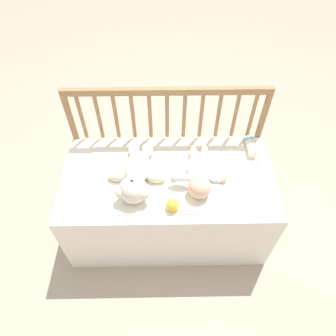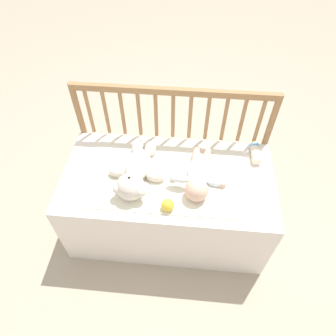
% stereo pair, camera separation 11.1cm
% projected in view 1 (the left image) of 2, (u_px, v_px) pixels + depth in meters
% --- Properties ---
extents(ground_plane, '(12.00, 12.00, 0.00)m').
position_uv_depth(ground_plane, '(168.00, 223.00, 1.99)').
color(ground_plane, tan).
extents(crib_mattress, '(1.15, 0.59, 0.49)m').
position_uv_depth(crib_mattress, '(168.00, 202.00, 1.80)').
color(crib_mattress, white).
rests_on(crib_mattress, ground_plane).
extents(crib_rail, '(1.15, 0.04, 0.83)m').
position_uv_depth(crib_rail, '(167.00, 123.00, 1.75)').
color(crib_rail, '#997047').
rests_on(crib_rail, ground_plane).
extents(blanket, '(0.84, 0.52, 0.01)m').
position_uv_depth(blanket, '(166.00, 174.00, 1.63)').
color(blanket, silver).
rests_on(blanket, crib_mattress).
extents(teddy_bear, '(0.31, 0.44, 0.14)m').
position_uv_depth(teddy_bear, '(136.00, 175.00, 1.55)').
color(teddy_bear, silver).
rests_on(teddy_bear, crib_mattress).
extents(baby, '(0.31, 0.40, 0.12)m').
position_uv_depth(baby, '(199.00, 173.00, 1.58)').
color(baby, white).
rests_on(baby, crib_mattress).
extents(baby_bottle, '(0.05, 0.16, 0.05)m').
position_uv_depth(baby_bottle, '(251.00, 146.00, 1.74)').
color(baby_bottle, '#F4E5CC').
rests_on(baby_bottle, crib_mattress).
extents(toy_ball, '(0.06, 0.06, 0.06)m').
position_uv_depth(toy_ball, '(172.00, 205.00, 1.46)').
color(toy_ball, yellow).
rests_on(toy_ball, crib_mattress).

